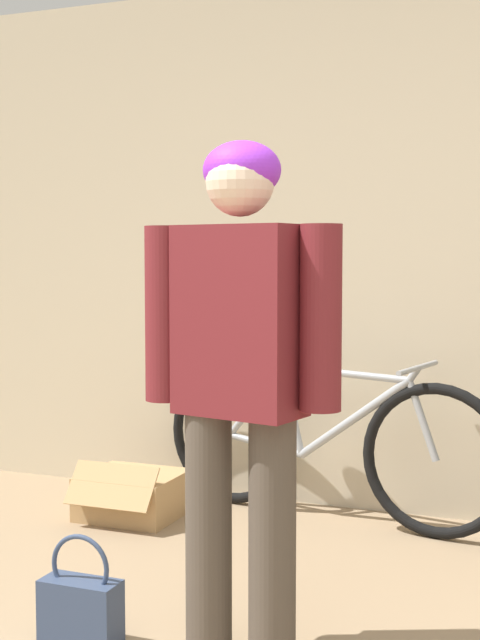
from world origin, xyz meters
name	(u,v)px	position (x,y,z in m)	size (l,w,h in m)	color
wall_back	(417,246)	(0.00, 2.80, 1.30)	(8.00, 0.07, 2.60)	beige
person	(240,361)	(-0.21, 1.03, 0.94)	(0.63, 0.28, 1.60)	#4C4238
bicycle	(326,443)	(-0.37, 2.54, 0.37)	(1.76, 0.49, 0.77)	black
handbag	(81,608)	(-0.73, 0.93, 0.12)	(0.26, 0.12, 0.36)	#334260
cardboard_box	(132,495)	(-1.25, 2.24, 0.11)	(0.45, 0.48, 0.29)	tan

